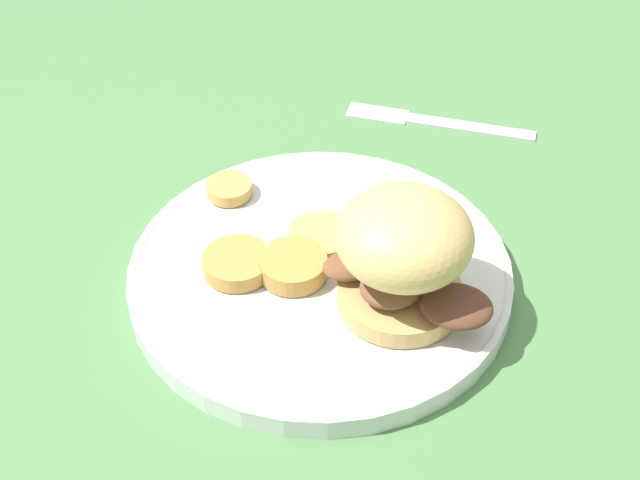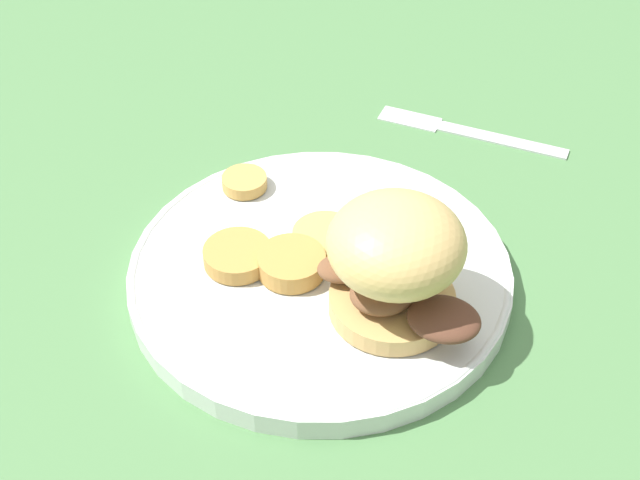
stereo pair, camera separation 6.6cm
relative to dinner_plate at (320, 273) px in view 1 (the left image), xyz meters
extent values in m
plane|color=#4C7A47|center=(0.00, 0.00, -0.01)|extent=(4.00, 4.00, 0.00)
cylinder|color=silver|center=(0.00, 0.00, 0.00)|extent=(0.29, 0.29, 0.02)
torus|color=silver|center=(0.00, 0.00, 0.01)|extent=(0.29, 0.29, 0.01)
cylinder|color=tan|center=(0.07, -0.02, 0.02)|extent=(0.09, 0.09, 0.01)
ellipsoid|color=brown|center=(0.03, -0.02, 0.03)|extent=(0.05, 0.05, 0.01)
ellipsoid|color=#563323|center=(0.11, -0.03, 0.03)|extent=(0.06, 0.05, 0.02)
ellipsoid|color=brown|center=(0.07, -0.02, 0.04)|extent=(0.04, 0.03, 0.01)
ellipsoid|color=brown|center=(0.06, -0.03, 0.03)|extent=(0.06, 0.07, 0.02)
ellipsoid|color=#DBB26B|center=(0.07, -0.02, 0.07)|extent=(0.10, 0.10, 0.06)
cylinder|color=#BC8942|center=(-0.02, -0.02, 0.02)|extent=(0.05, 0.05, 0.02)
cylinder|color=#BC8942|center=(-0.06, -0.03, 0.02)|extent=(0.05, 0.05, 0.01)
cylinder|color=tan|center=(-0.01, 0.02, 0.02)|extent=(0.05, 0.05, 0.01)
cylinder|color=tan|center=(-0.10, 0.05, 0.01)|extent=(0.04, 0.04, 0.01)
cube|color=silver|center=(0.06, 0.25, -0.01)|extent=(0.12, 0.03, 0.00)
cube|color=silver|center=(-0.03, 0.24, -0.01)|extent=(0.06, 0.03, 0.00)
camera|label=1|loc=(0.17, -0.46, 0.48)|focal=50.00mm
camera|label=2|loc=(0.23, -0.43, 0.48)|focal=50.00mm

